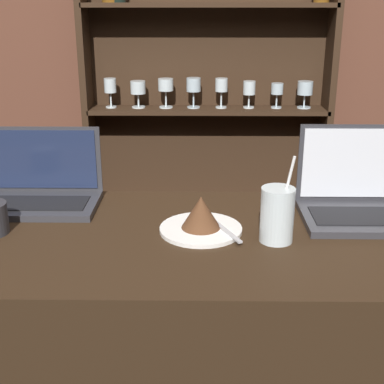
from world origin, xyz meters
The scene contains 6 objects.
back_wall centered at (0.00, 1.74, 1.35)m, with size 7.00×0.06×2.70m.
back_shelf centered at (-0.01, 1.66, 1.00)m, with size 1.17×0.18×1.89m.
laptop_near centered at (-0.50, 0.51, 1.03)m, with size 0.35×0.20×0.21m.
laptop_far centered at (0.38, 0.44, 1.04)m, with size 0.30×0.23×0.23m.
cake_plate centered at (-0.04, 0.33, 1.02)m, with size 0.21×0.21×0.09m.
water_glass centered at (0.14, 0.28, 1.05)m, with size 0.08×0.08×0.21m.
Camera 1 is at (-0.04, -0.90, 1.53)m, focal length 50.00 mm.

